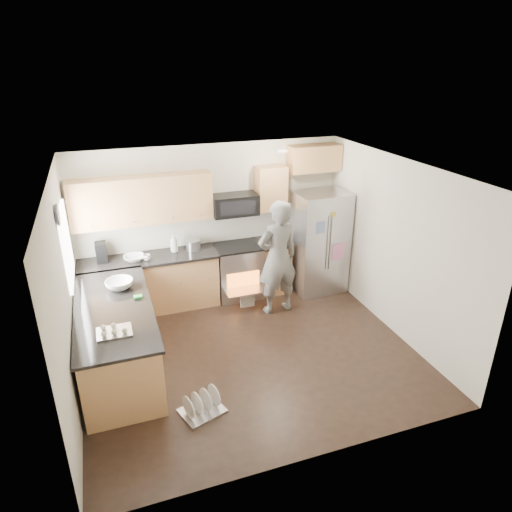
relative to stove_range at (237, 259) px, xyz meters
name	(u,v)px	position (x,y,z in m)	size (l,w,h in m)	color
ground	(249,351)	(-0.35, -1.69, -0.68)	(4.50, 4.50, 0.00)	black
room_shell	(246,242)	(-0.39, -1.68, 1.00)	(4.54, 4.04, 2.62)	beige
back_cabinet_run	(181,250)	(-0.93, 0.05, 0.29)	(4.45, 0.64, 2.50)	#BB7E4B
peninsula	(118,337)	(-2.10, -1.44, -0.21)	(0.96, 2.36, 1.04)	#BB7E4B
stove_range	(237,259)	(0.00, 0.00, 0.00)	(0.76, 0.97, 1.79)	#B7B7BC
refrigerator	(319,242)	(1.42, -0.24, 0.22)	(0.90, 0.72, 1.79)	#B7B7BC
person	(278,258)	(0.44, -0.74, 0.27)	(0.69, 0.45, 1.88)	slate
dish_rack	(202,406)	(-1.26, -2.65, -0.60)	(0.58, 0.52, 0.30)	#B7B7BC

